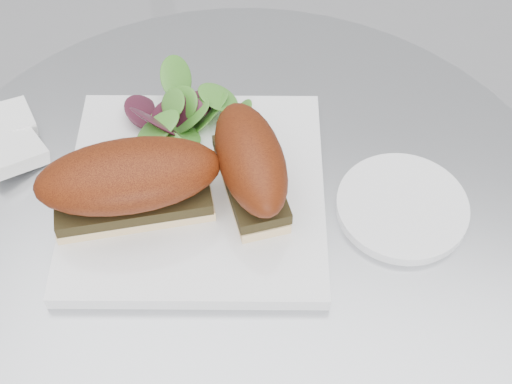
% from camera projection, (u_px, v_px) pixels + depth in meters
% --- Properties ---
extents(table, '(0.70, 0.70, 0.73)m').
position_uv_depth(table, '(245.00, 339.00, 0.91)').
color(table, '#A6A8AD').
rests_on(table, ground).
extents(plate, '(0.30, 0.30, 0.02)m').
position_uv_depth(plate, '(196.00, 192.00, 0.73)').
color(plate, white).
rests_on(plate, table).
extents(sandwich_left, '(0.19, 0.14, 0.08)m').
position_uv_depth(sandwich_left, '(130.00, 182.00, 0.68)').
color(sandwich_left, beige).
rests_on(sandwich_left, plate).
extents(sandwich_right, '(0.12, 0.15, 0.08)m').
position_uv_depth(sandwich_right, '(251.00, 164.00, 0.69)').
color(sandwich_right, beige).
rests_on(sandwich_right, plate).
extents(salad, '(0.12, 0.12, 0.05)m').
position_uv_depth(salad, '(185.00, 112.00, 0.76)').
color(salad, '#439230').
rests_on(salad, plate).
extents(saucer, '(0.13, 0.13, 0.01)m').
position_uv_depth(saucer, '(402.00, 207.00, 0.72)').
color(saucer, white).
rests_on(saucer, table).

